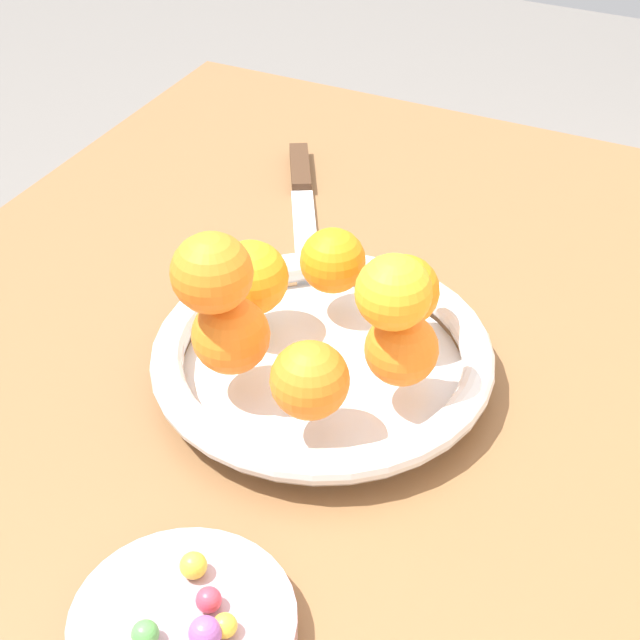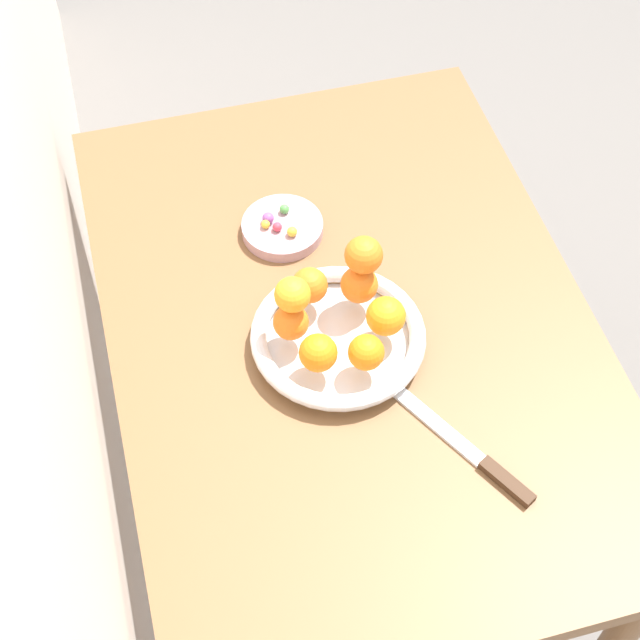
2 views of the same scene
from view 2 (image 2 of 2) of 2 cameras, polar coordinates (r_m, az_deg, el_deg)
ground_plane at (r=2.19m, az=1.27°, el=-11.77°), size 6.00×6.00×0.00m
dining_table at (r=1.63m, az=1.68°, el=-1.96°), size 1.10×0.76×0.74m
fruit_bowl at (r=1.51m, az=1.06°, el=-1.03°), size 0.27×0.27×0.04m
candy_dish at (r=1.67m, az=-2.20°, el=5.38°), size 0.14×0.14×0.02m
orange_0 at (r=1.48m, az=3.85°, el=0.23°), size 0.06×0.06×0.06m
orange_1 at (r=1.51m, az=2.30°, el=2.07°), size 0.06×0.06×0.06m
orange_2 at (r=1.51m, az=-0.61°, el=2.03°), size 0.06×0.06×0.06m
orange_3 at (r=1.47m, az=-1.71°, el=-0.13°), size 0.06×0.06×0.06m
orange_4 at (r=1.43m, az=-0.11°, el=-1.92°), size 0.06×0.06×0.06m
orange_5 at (r=1.44m, az=2.70°, el=-1.89°), size 0.05×0.05×0.05m
orange_6 at (r=1.43m, az=-1.61°, el=1.48°), size 0.05×0.05×0.05m
orange_7 at (r=1.47m, az=2.56°, el=3.80°), size 0.06×0.06×0.06m
candy_ball_0 at (r=1.65m, az=-3.19°, el=5.58°), size 0.02×0.02×0.02m
candy_ball_1 at (r=1.66m, az=-3.04°, el=5.94°), size 0.02×0.02×0.02m
candy_ball_2 at (r=1.67m, az=-2.09°, el=6.47°), size 0.02×0.02×0.02m
candy_ball_3 at (r=1.63m, az=-1.64°, el=5.16°), size 0.02×0.02×0.02m
candy_ball_4 at (r=1.64m, az=-2.50°, el=5.43°), size 0.02×0.02×0.02m
knife at (r=1.43m, az=8.93°, el=-7.74°), size 0.24×0.14×0.01m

